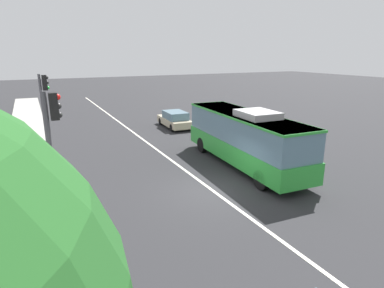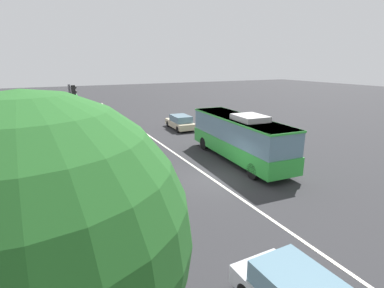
# 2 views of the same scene
# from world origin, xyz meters

# --- Properties ---
(ground_plane) EXTENTS (160.00, 160.00, 0.00)m
(ground_plane) POSITION_xyz_m (0.00, 0.00, 0.00)
(ground_plane) COLOR #28282B
(sidewalk_kerb) EXTENTS (80.00, 2.90, 0.14)m
(sidewalk_kerb) POSITION_xyz_m (0.00, 7.95, 0.07)
(sidewalk_kerb) COLOR #9E9B93
(sidewalk_kerb) RESTS_ON ground_plane
(lane_centre_line) EXTENTS (76.00, 0.16, 0.01)m
(lane_centre_line) POSITION_xyz_m (0.00, 0.00, 0.01)
(lane_centre_line) COLOR silver
(lane_centre_line) RESTS_ON ground_plane
(transit_bus) EXTENTS (10.12, 3.03, 3.46)m
(transit_bus) POSITION_xyz_m (2.35, -3.49, 1.81)
(transit_bus) COLOR green
(transit_bus) RESTS_ON ground_plane
(sedan_beige) EXTENTS (4.57, 2.00, 1.46)m
(sedan_beige) POSITION_xyz_m (13.56, -3.93, 0.72)
(sedan_beige) COLOR #C6B793
(sedan_beige) RESTS_ON ground_plane
(traffic_light_near_corner) EXTENTS (0.32, 0.62, 5.20)m
(traffic_light_near_corner) POSITION_xyz_m (-0.33, 6.83, 3.56)
(traffic_light_near_corner) COLOR #47474C
(traffic_light_near_corner) RESTS_ON ground_plane
(traffic_light_mid_block) EXTENTS (0.33, 0.62, 5.20)m
(traffic_light_mid_block) POSITION_xyz_m (10.05, 6.62, 3.56)
(traffic_light_mid_block) COLOR #47474C
(traffic_light_mid_block) RESTS_ON ground_plane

